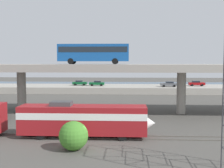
# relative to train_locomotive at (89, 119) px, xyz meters

# --- Properties ---
(ground_plane) EXTENTS (260.00, 260.00, 0.00)m
(ground_plane) POSITION_rel_train_locomotive_xyz_m (-0.19, -4.00, -2.19)
(ground_plane) COLOR #4C4944
(rail_strip_near) EXTENTS (110.00, 0.12, 0.12)m
(rail_strip_near) POSITION_rel_train_locomotive_xyz_m (-0.19, -0.75, -2.13)
(rail_strip_near) COLOR #59544C
(rail_strip_near) RESTS_ON ground_plane
(rail_strip_far) EXTENTS (110.00, 0.12, 0.12)m
(rail_strip_far) POSITION_rel_train_locomotive_xyz_m (-0.19, 0.75, -2.13)
(rail_strip_far) COLOR #59544C
(rail_strip_far) RESTS_ON ground_plane
(train_locomotive) EXTENTS (15.63, 3.04, 4.18)m
(train_locomotive) POSITION_rel_train_locomotive_xyz_m (0.00, 0.00, 0.00)
(train_locomotive) COLOR maroon
(train_locomotive) RESTS_ON ground_plane
(highway_overpass) EXTENTS (96.00, 11.01, 8.31)m
(highway_overpass) POSITION_rel_train_locomotive_xyz_m (-0.19, 16.00, 5.32)
(highway_overpass) COLOR #9E998E
(highway_overpass) RESTS_ON ground_plane
(transit_bus_on_overpass) EXTENTS (12.00, 2.68, 3.40)m
(transit_bus_on_overpass) POSITION_rel_train_locomotive_xyz_m (-1.41, 16.69, 8.18)
(transit_bus_on_overpass) COLOR #14478C
(transit_bus_on_overpass) RESTS_ON highway_overpass
(pier_parking_lot) EXTENTS (73.75, 13.81, 1.76)m
(pier_parking_lot) POSITION_rel_train_locomotive_xyz_m (-0.19, 51.00, -1.31)
(pier_parking_lot) COLOR #9E998E
(pier_parking_lot) RESTS_ON ground_plane
(parked_car_0) EXTENTS (4.63, 1.94, 1.50)m
(parked_car_0) POSITION_rel_train_locomotive_xyz_m (15.97, 48.34, 0.34)
(parked_car_0) COLOR #515459
(parked_car_0) RESTS_ON pier_parking_lot
(parked_car_1) EXTENTS (4.21, 1.98, 1.50)m
(parked_car_1) POSITION_rel_train_locomotive_xyz_m (-9.60, 51.96, 0.34)
(parked_car_1) COLOR #0C4C26
(parked_car_1) RESTS_ON pier_parking_lot
(parked_car_2) EXTENTS (4.54, 1.83, 1.50)m
(parked_car_2) POSITION_rel_train_locomotive_xyz_m (24.29, 51.55, 0.34)
(parked_car_2) COLOR maroon
(parked_car_2) RESTS_ON pier_parking_lot
(parked_car_3) EXTENTS (4.35, 1.88, 1.50)m
(parked_car_3) POSITION_rel_train_locomotive_xyz_m (-4.35, 50.59, 0.34)
(parked_car_3) COLOR #0C4C26
(parked_car_3) RESTS_ON pier_parking_lot
(harbor_water) EXTENTS (140.00, 36.00, 0.01)m
(harbor_water) POSITION_rel_train_locomotive_xyz_m (-0.19, 74.00, -2.19)
(harbor_water) COLOR navy
(harbor_water) RESTS_ON ground_plane
(shrub_right) EXTENTS (2.91, 2.91, 2.91)m
(shrub_right) POSITION_rel_train_locomotive_xyz_m (-0.91, -4.94, -0.74)
(shrub_right) COLOR #43822B
(shrub_right) RESTS_ON ground_plane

